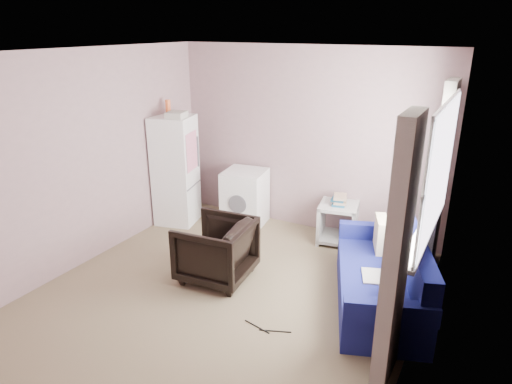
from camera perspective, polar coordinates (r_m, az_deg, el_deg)
room at (r=4.46m, az=-4.00°, el=0.81°), size 3.84×4.24×2.54m
armchair at (r=5.16m, az=-5.03°, el=-6.87°), size 0.77×0.82×0.77m
fridge at (r=6.59m, az=-10.02°, el=2.76°), size 0.65×0.65×1.77m
washing_machine at (r=6.53m, az=-1.39°, el=-0.57°), size 0.64×0.64×0.80m
side_table at (r=6.10m, az=10.22°, el=-3.48°), size 0.57×0.57×0.66m
sofa at (r=4.89m, az=15.77°, el=-10.63°), size 1.33×1.90×0.78m
window_dressing at (r=4.55m, az=20.18°, el=-1.97°), size 0.17×2.62×2.18m
floor_cables at (r=4.53m, az=1.26°, el=-16.73°), size 0.48×0.13×0.01m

